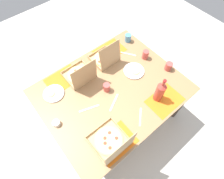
# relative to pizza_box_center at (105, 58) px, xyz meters

# --- Properties ---
(ground_plane) EXTENTS (6.00, 6.00, 0.00)m
(ground_plane) POSITION_rel_pizza_box_center_xyz_m (0.19, 0.36, -0.78)
(ground_plane) COLOR beige
(dining_table) EXTENTS (1.48, 1.20, 0.74)m
(dining_table) POSITION_rel_pizza_box_center_xyz_m (0.19, 0.36, -0.14)
(dining_table) COLOR #3F3328
(dining_table) RESTS_ON ground_plane
(placemat_near_left) EXTENTS (0.36, 0.26, 0.00)m
(placemat_near_left) POSITION_rel_pizza_box_center_xyz_m (-0.14, -0.09, -0.05)
(placemat_near_left) COLOR orange
(placemat_near_left) RESTS_ON dining_table
(placemat_near_right) EXTENTS (0.36, 0.26, 0.00)m
(placemat_near_right) POSITION_rel_pizza_box_center_xyz_m (0.53, -0.09, -0.05)
(placemat_near_right) COLOR orange
(placemat_near_right) RESTS_ON dining_table
(placemat_far_left) EXTENTS (0.36, 0.26, 0.00)m
(placemat_far_left) POSITION_rel_pizza_box_center_xyz_m (-0.14, 0.81, -0.05)
(placemat_far_left) COLOR orange
(placemat_far_left) RESTS_ON dining_table
(placemat_far_right) EXTENTS (0.36, 0.26, 0.00)m
(placemat_far_right) POSITION_rel_pizza_box_center_xyz_m (0.53, 0.81, -0.05)
(placemat_far_right) COLOR orange
(placemat_far_right) RESTS_ON dining_table
(pizza_box_center) EXTENTS (0.28, 0.28, 0.31)m
(pizza_box_center) POSITION_rel_pizza_box_center_xyz_m (0.00, 0.00, 0.00)
(pizza_box_center) COLOR tan
(pizza_box_center) RESTS_ON dining_table
(pizza_box_edge_far) EXTENTS (0.31, 0.31, 0.34)m
(pizza_box_edge_far) POSITION_rel_pizza_box_center_xyz_m (0.56, 0.79, 0.00)
(pizza_box_edge_far) COLOR tan
(pizza_box_edge_far) RESTS_ON dining_table
(pizza_box_corner_left) EXTENTS (0.29, 0.31, 0.33)m
(pizza_box_corner_left) POSITION_rel_pizza_box_center_xyz_m (0.37, 0.02, 0.00)
(pizza_box_corner_left) COLOR tan
(pizza_box_corner_left) RESTS_ON dining_table
(plate_near_right) EXTENTS (0.22, 0.22, 0.03)m
(plate_near_right) POSITION_rel_pizza_box_center_xyz_m (0.70, 0.01, -0.04)
(plate_near_right) COLOR white
(plate_near_right) RESTS_ON dining_table
(plate_far_left) EXTENTS (0.23, 0.23, 0.03)m
(plate_far_left) POSITION_rel_pizza_box_center_xyz_m (-0.15, 0.33, -0.04)
(plate_far_left) COLOR white
(plate_far_left) RESTS_ON dining_table
(soda_bottle) EXTENTS (0.09, 0.09, 0.32)m
(soda_bottle) POSITION_rel_pizza_box_center_xyz_m (-0.10, 0.73, 0.08)
(soda_bottle) COLOR #B2382D
(soda_bottle) RESTS_ON dining_table
(cup_clear_right) EXTENTS (0.08, 0.08, 0.09)m
(cup_clear_right) POSITION_rel_pizza_box_center_xyz_m (-0.47, 0.55, -0.00)
(cup_clear_right) COLOR #BF4742
(cup_clear_right) RESTS_ON dining_table
(cup_spare) EXTENTS (0.07, 0.07, 0.10)m
(cup_spare) POSITION_rel_pizza_box_center_xyz_m (0.24, 0.32, 0.00)
(cup_spare) COLOR #BF4742
(cup_spare) RESTS_ON dining_table
(cup_clear_left) EXTENTS (0.07, 0.07, 0.11)m
(cup_clear_left) POSITION_rel_pizza_box_center_xyz_m (-0.39, 0.27, 0.01)
(cup_clear_left) COLOR #BF4742
(cup_clear_left) RESTS_ON dining_table
(cup_red) EXTENTS (0.08, 0.08, 0.10)m
(cup_red) POSITION_rel_pizza_box_center_xyz_m (-0.42, -0.07, 0.00)
(cup_red) COLOR teal
(cup_red) RESTS_ON dining_table
(condiment_bowl) EXTENTS (0.07, 0.07, 0.04)m
(condiment_bowl) POSITION_rel_pizza_box_center_xyz_m (0.84, 0.32, -0.03)
(condiment_bowl) COLOR white
(condiment_bowl) RESTS_ON dining_table
(fork_by_far_left) EXTENTS (0.15, 0.14, 0.00)m
(fork_by_far_left) POSITION_rel_pizza_box_center_xyz_m (0.18, 0.77, -0.05)
(fork_by_far_left) COLOR #B7B7BC
(fork_by_far_left) RESTS_ON dining_table
(knife_by_near_right) EXTENTS (0.20, 0.08, 0.00)m
(knife_by_near_right) POSITION_rel_pizza_box_center_xyz_m (0.51, 0.38, -0.05)
(knife_by_near_right) COLOR #B7B7BC
(knife_by_near_right) RESTS_ON dining_table
(fork_by_near_left) EXTENTS (0.12, 0.17, 0.00)m
(fork_by_near_left) POSITION_rel_pizza_box_center_xyz_m (-0.28, 0.10, -0.05)
(fork_by_near_left) COLOR #B7B7BC
(fork_by_near_left) RESTS_ON dining_table
(knife_by_far_right) EXTENTS (0.19, 0.11, 0.00)m
(knife_by_far_right) POSITION_rel_pizza_box_center_xyz_m (0.28, 0.49, -0.05)
(knife_by_far_right) COLOR #B7B7BC
(knife_by_far_right) RESTS_ON dining_table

